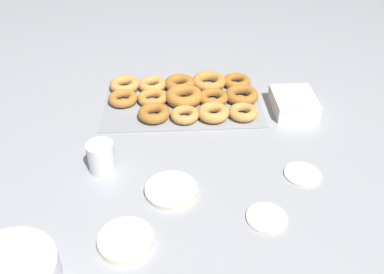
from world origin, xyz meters
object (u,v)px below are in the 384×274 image
pancake_1 (126,240)px  donut_tray (186,96)px  pancake_3 (267,217)px  paper_cup (101,157)px  pancake_0 (303,173)px  container_stack (294,103)px  pancake_2 (171,190)px

pancake_1 → donut_tray: (-0.14, -0.53, 0.01)m
pancake_3 → paper_cup: paper_cup is taller
pancake_0 → container_stack: 0.29m
donut_tray → paper_cup: 0.37m
pancake_3 → container_stack: bearing=-111.4°
pancake_1 → pancake_3: bearing=-170.8°
pancake_0 → pancake_3: 0.17m
donut_tray → pancake_1: bearing=74.7°
pancake_2 → pancake_3: size_ratio=1.38×
pancake_0 → paper_cup: 0.48m
pancake_0 → container_stack: size_ratio=0.61×
pancake_0 → pancake_1: size_ratio=0.79×
pancake_1 → paper_cup: bearing=-72.4°
pancake_1 → donut_tray: donut_tray is taller
donut_tray → container_stack: (-0.31, 0.06, 0.01)m
pancake_1 → container_stack: size_ratio=0.78×
paper_cup → pancake_2: bearing=151.9°
pancake_1 → container_stack: (-0.45, -0.46, 0.02)m
pancake_3 → pancake_1: bearing=9.2°
container_stack → paper_cup: bearing=24.2°
container_stack → pancake_2: bearing=41.8°
pancake_0 → pancake_2: 0.32m
pancake_3 → container_stack: (-0.16, -0.42, 0.02)m
pancake_2 → paper_cup: size_ratio=1.58×
pancake_2 → donut_tray: size_ratio=0.26×
pancake_0 → donut_tray: donut_tray is taller
pancake_0 → pancake_1: bearing=23.7°
pancake_1 → pancake_2: (-0.09, -0.14, -0.00)m
pancake_2 → paper_cup: paper_cup is taller
pancake_3 → container_stack: container_stack is taller
pancake_0 → pancake_3: bearing=49.1°
pancake_3 → donut_tray: size_ratio=0.19×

